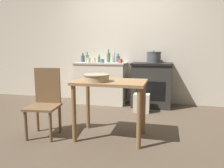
{
  "coord_description": "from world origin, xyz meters",
  "views": [
    {
      "loc": [
        0.9,
        -3.19,
        1.17
      ],
      "look_at": [
        0.0,
        0.4,
        0.57
      ],
      "focal_mm": 35.0,
      "sensor_mm": 36.0,
      "label": 1
    }
  ],
  "objects_px": {
    "bottle_center_right": "(83,59)",
    "cup_mid_right": "(102,61)",
    "stock_pot": "(154,57)",
    "bottle_center": "(109,57)",
    "cup_end_right": "(120,61)",
    "bottle_left": "(114,57)",
    "work_table": "(110,91)",
    "chair": "(45,101)",
    "mixing_bowl_large": "(97,77)",
    "cup_far_right": "(94,60)",
    "stove": "(152,85)",
    "flour_sack": "(142,103)",
    "bottle_far_left": "(118,59)",
    "cup_right": "(89,60)",
    "bottle_mid_left": "(99,59)",
    "bottle_center_left": "(87,58)"
  },
  "relations": [
    {
      "from": "bottle_center_right",
      "to": "cup_mid_right",
      "type": "bearing_deg",
      "value": -16.96
    },
    {
      "from": "stock_pot",
      "to": "bottle_center",
      "type": "xyz_separation_m",
      "value": [
        -0.96,
        0.05,
        -0.01
      ]
    },
    {
      "from": "bottle_center_right",
      "to": "cup_end_right",
      "type": "height_order",
      "value": "bottle_center_right"
    },
    {
      "from": "bottle_left",
      "to": "bottle_center_right",
      "type": "height_order",
      "value": "bottle_left"
    },
    {
      "from": "work_table",
      "to": "cup_end_right",
      "type": "distance_m",
      "value": 1.76
    },
    {
      "from": "chair",
      "to": "bottle_left",
      "type": "relative_size",
      "value": 3.14
    },
    {
      "from": "mixing_bowl_large",
      "to": "cup_far_right",
      "type": "xyz_separation_m",
      "value": [
        -0.66,
        1.86,
        0.12
      ]
    },
    {
      "from": "bottle_center",
      "to": "mixing_bowl_large",
      "type": "bearing_deg",
      "value": -79.24
    },
    {
      "from": "chair",
      "to": "stock_pot",
      "type": "height_order",
      "value": "stock_pot"
    },
    {
      "from": "bottle_center",
      "to": "cup_end_right",
      "type": "xyz_separation_m",
      "value": [
        0.29,
        -0.17,
        -0.06
      ]
    },
    {
      "from": "bottle_center",
      "to": "cup_mid_right",
      "type": "distance_m",
      "value": 0.19
    },
    {
      "from": "stove",
      "to": "cup_mid_right",
      "type": "bearing_deg",
      "value": -177.59
    },
    {
      "from": "bottle_center_right",
      "to": "cup_far_right",
      "type": "relative_size",
      "value": 1.93
    },
    {
      "from": "flour_sack",
      "to": "mixing_bowl_large",
      "type": "bearing_deg",
      "value": -106.82
    },
    {
      "from": "bottle_center_right",
      "to": "flour_sack",
      "type": "bearing_deg",
      "value": -23.2
    },
    {
      "from": "flour_sack",
      "to": "stock_pot",
      "type": "xyz_separation_m",
      "value": [
        0.17,
        0.55,
        0.83
      ]
    },
    {
      "from": "bottle_far_left",
      "to": "cup_right",
      "type": "distance_m",
      "value": 0.64
    },
    {
      "from": "stove",
      "to": "bottle_center_right",
      "type": "distance_m",
      "value": 1.61
    },
    {
      "from": "bottle_center",
      "to": "bottle_mid_left",
      "type": "bearing_deg",
      "value": -170.75
    },
    {
      "from": "work_table",
      "to": "flour_sack",
      "type": "distance_m",
      "value": 1.39
    },
    {
      "from": "stock_pot",
      "to": "work_table",
      "type": "bearing_deg",
      "value": -103.29
    },
    {
      "from": "chair",
      "to": "bottle_center_right",
      "type": "height_order",
      "value": "bottle_center_right"
    },
    {
      "from": "cup_right",
      "to": "cup_far_right",
      "type": "relative_size",
      "value": 0.98
    },
    {
      "from": "stove",
      "to": "flour_sack",
      "type": "height_order",
      "value": "stove"
    },
    {
      "from": "cup_right",
      "to": "cup_end_right",
      "type": "height_order",
      "value": "cup_right"
    },
    {
      "from": "bottle_far_left",
      "to": "stove",
      "type": "bearing_deg",
      "value": -14.91
    },
    {
      "from": "cup_mid_right",
      "to": "work_table",
      "type": "bearing_deg",
      "value": -70.04
    },
    {
      "from": "cup_mid_right",
      "to": "cup_right",
      "type": "height_order",
      "value": "cup_right"
    },
    {
      "from": "work_table",
      "to": "flour_sack",
      "type": "relative_size",
      "value": 2.65
    },
    {
      "from": "work_table",
      "to": "bottle_far_left",
      "type": "bearing_deg",
      "value": 99.79
    },
    {
      "from": "mixing_bowl_large",
      "to": "chair",
      "type": "bearing_deg",
      "value": -179.48
    },
    {
      "from": "cup_end_right",
      "to": "bottle_mid_left",
      "type": "bearing_deg",
      "value": 165.05
    },
    {
      "from": "chair",
      "to": "cup_right",
      "type": "relative_size",
      "value": 9.07
    },
    {
      "from": "flour_sack",
      "to": "bottle_center",
      "type": "distance_m",
      "value": 1.29
    },
    {
      "from": "bottle_mid_left",
      "to": "bottle_center_right",
      "type": "height_order",
      "value": "bottle_center_right"
    },
    {
      "from": "stock_pot",
      "to": "cup_mid_right",
      "type": "xyz_separation_m",
      "value": [
        -1.06,
        -0.1,
        -0.08
      ]
    },
    {
      "from": "cup_mid_right",
      "to": "cup_far_right",
      "type": "distance_m",
      "value": 0.19
    },
    {
      "from": "mixing_bowl_large",
      "to": "work_table",
      "type": "bearing_deg",
      "value": 34.28
    },
    {
      "from": "flour_sack",
      "to": "cup_end_right",
      "type": "height_order",
      "value": "cup_end_right"
    },
    {
      "from": "bottle_center_left",
      "to": "cup_end_right",
      "type": "xyz_separation_m",
      "value": [
        0.77,
        -0.14,
        -0.04
      ]
    },
    {
      "from": "bottle_far_left",
      "to": "work_table",
      "type": "bearing_deg",
      "value": -80.21
    },
    {
      "from": "stock_pot",
      "to": "bottle_center_right",
      "type": "bearing_deg",
      "value": 178.32
    },
    {
      "from": "cup_right",
      "to": "cup_far_right",
      "type": "xyz_separation_m",
      "value": [
        0.09,
        0.08,
        0.0
      ]
    },
    {
      "from": "stock_pot",
      "to": "bottle_far_left",
      "type": "relative_size",
      "value": 1.59
    },
    {
      "from": "chair",
      "to": "cup_far_right",
      "type": "xyz_separation_m",
      "value": [
        0.07,
        1.86,
        0.46
      ]
    },
    {
      "from": "flour_sack",
      "to": "bottle_far_left",
      "type": "relative_size",
      "value": 1.86
    },
    {
      "from": "stock_pot",
      "to": "bottle_left",
      "type": "xyz_separation_m",
      "value": [
        -0.86,
        0.13,
        -0.01
      ]
    },
    {
      "from": "chair",
      "to": "cup_end_right",
      "type": "relative_size",
      "value": 10.42
    },
    {
      "from": "mixing_bowl_large",
      "to": "cup_end_right",
      "type": "distance_m",
      "value": 1.82
    },
    {
      "from": "mixing_bowl_large",
      "to": "stove",
      "type": "bearing_deg",
      "value": 73.31
    }
  ]
}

